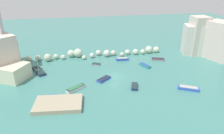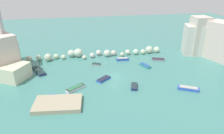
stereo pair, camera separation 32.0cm
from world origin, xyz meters
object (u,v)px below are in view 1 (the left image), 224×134
moored_boat_8 (76,88)px  moored_boat_2 (104,79)px  moored_boat_3 (39,71)px  moored_boat_7 (134,86)px  moored_boat_1 (122,59)px  moored_boat_5 (145,65)px  moored_boat_6 (158,59)px  moored_boat_4 (189,88)px  moored_boat_0 (46,98)px  stone_dock (58,104)px  moored_boat_9 (96,64)px

moored_boat_8 → moored_boat_2: bearing=-8.7°
moored_boat_3 → moored_boat_7: 24.88m
moored_boat_1 → moored_boat_3: moored_boat_3 is taller
moored_boat_8 → moored_boat_7: bearing=-42.1°
moored_boat_1 → moored_boat_5: bearing=135.8°
moored_boat_6 → moored_boat_8: size_ratio=0.91×
moored_boat_5 → moored_boat_4: bearing=178.1°
moored_boat_1 → moored_boat_3: size_ratio=0.58×
moored_boat_4 → moored_boat_8: bearing=17.6°
moored_boat_0 → moored_boat_6: bearing=-157.5°
moored_boat_5 → moored_boat_7: bearing=127.8°
stone_dock → moored_boat_3: moored_boat_3 is taller
moored_boat_6 → moored_boat_8: 27.22m
moored_boat_0 → moored_boat_7: moored_boat_0 is taller
moored_boat_8 → moored_boat_9: 14.06m
stone_dock → moored_boat_5: 26.67m
moored_boat_2 → moored_boat_9: 9.36m
stone_dock → moored_boat_2: size_ratio=2.43×
moored_boat_5 → moored_boat_8: bearing=93.8°
stone_dock → moored_boat_5: bearing=33.2°
moored_boat_7 → moored_boat_8: moored_boat_8 is taller
stone_dock → moored_boat_8: bearing=57.7°
moored_boat_1 → moored_boat_6: (10.15, -1.99, -0.08)m
moored_boat_6 → moored_boat_9: 18.05m
stone_dock → moored_boat_7: bearing=13.9°
moored_boat_3 → moored_boat_5: bearing=-118.8°
stone_dock → moored_boat_8: stone_dock is taller
moored_boat_7 → moored_boat_1: bearing=13.6°
moored_boat_2 → moored_boat_8: bearing=-13.8°
moored_boat_3 → moored_boat_5: moored_boat_3 is taller
moored_boat_1 → moored_boat_4: size_ratio=0.79×
stone_dock → moored_boat_7: 16.64m
moored_boat_2 → moored_boat_7: bearing=100.8°
moored_boat_5 → moored_boat_8: size_ratio=0.90×
moored_boat_0 → moored_boat_4: size_ratio=0.87×
stone_dock → moored_boat_3: (-5.48, 16.31, -0.08)m
moored_boat_8 → moored_boat_9: moored_boat_8 is taller
moored_boat_9 → stone_dock: bearing=85.8°
moored_boat_1 → moored_boat_8: (-13.90, -14.75, 0.03)m
moored_boat_0 → moored_boat_6: moored_boat_0 is taller
moored_boat_2 → moored_boat_4: size_ratio=0.81×
moored_boat_3 → moored_boat_4: size_ratio=1.35×
moored_boat_1 → moored_boat_6: size_ratio=0.91×
moored_boat_1 → moored_boat_8: size_ratio=0.82×
moored_boat_0 → moored_boat_8: bearing=-159.4°
stone_dock → moored_boat_9: (9.43, 18.16, -0.19)m
moored_boat_1 → moored_boat_7: 16.22m
moored_boat_8 → stone_dock: bearing=-158.0°
stone_dock → moored_boat_4: size_ratio=1.97×
moored_boat_1 → moored_boat_8: moored_boat_8 is taller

